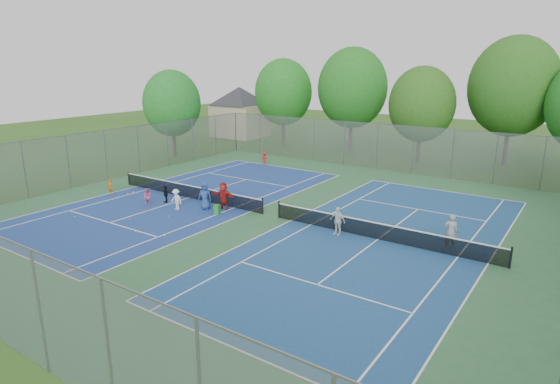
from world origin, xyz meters
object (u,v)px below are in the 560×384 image
(ball_hopper, at_px, (217,209))
(instructor, at_px, (451,231))
(net_right, at_px, (378,232))
(net_left, at_px, (189,192))
(ball_crate, at_px, (207,195))

(ball_hopper, distance_m, instructor, 13.63)
(net_right, xyz_separation_m, ball_hopper, (-9.94, -1.61, -0.14))
(net_left, distance_m, ball_hopper, 4.37)
(ball_crate, relative_size, instructor, 0.20)
(ball_crate, bearing_deg, instructor, -0.32)
(net_left, relative_size, net_right, 1.00)
(ball_hopper, bearing_deg, instructor, 10.58)
(ball_crate, bearing_deg, ball_hopper, -38.74)
(ball_crate, height_order, instructor, instructor)
(net_left, xyz_separation_m, instructor, (17.45, 0.89, 0.46))
(net_left, xyz_separation_m, net_right, (14.00, 0.00, 0.00))
(net_left, bearing_deg, instructor, 2.92)
(ball_hopper, bearing_deg, net_right, 9.20)
(net_right, height_order, ball_hopper, net_right)
(net_right, relative_size, ball_hopper, 20.63)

